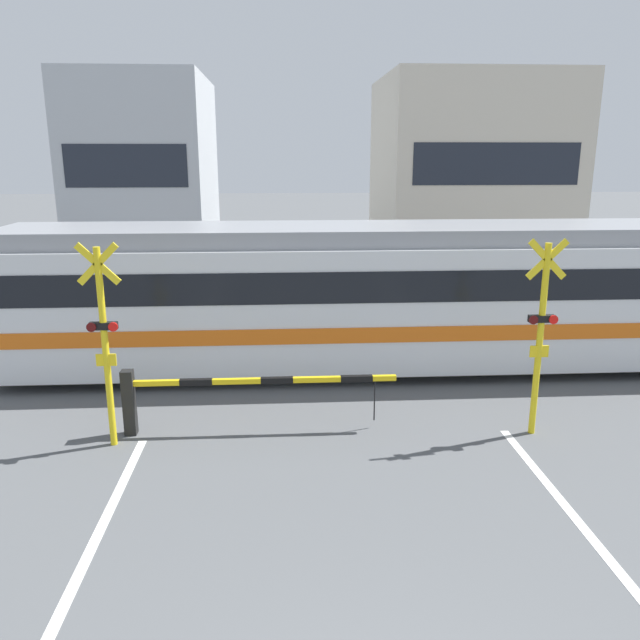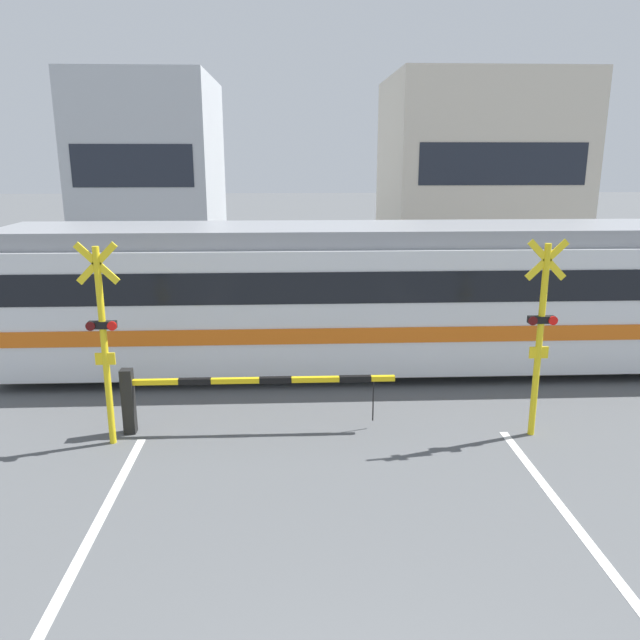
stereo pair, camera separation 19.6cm
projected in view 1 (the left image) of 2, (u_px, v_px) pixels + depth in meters
The scene contains 10 objects.
rail_track_near at pixel (317, 377), 13.50m from camera, with size 50.00×0.10×0.08m.
rail_track_far at pixel (313, 356), 14.89m from camera, with size 50.00×0.10×0.08m.
commuter_train at pixel (388, 293), 13.87m from camera, with size 16.80×2.76×3.23m.
crossing_barrier_near at pixel (205, 391), 10.73m from camera, with size 4.72×0.20×1.16m.
crossing_barrier_far at pixel (385, 304), 17.00m from camera, with size 4.72×0.20×1.16m.
crossing_signal_left at pixel (104, 337), 9.97m from camera, with size 0.68×0.15×3.40m.
crossing_signal_right at pixel (541, 329), 10.41m from camera, with size 0.68×0.15×3.40m.
pedestrian at pixel (275, 280), 19.75m from camera, with size 0.38×0.22×1.54m.
building_left_of_street at pixel (147, 174), 26.65m from camera, with size 5.38×7.22×7.86m.
building_right_of_street at pixel (469, 172), 27.50m from camera, with size 7.75×7.22×7.97m.
Camera 1 is at (-0.74, -2.56, 4.68)m, focal length 35.00 mm.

